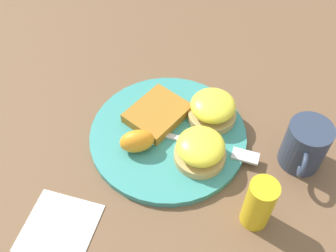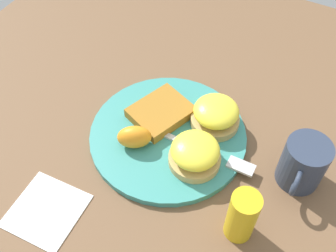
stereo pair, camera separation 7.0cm
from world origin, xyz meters
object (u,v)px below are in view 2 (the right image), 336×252
at_px(orange_wedge, 134,137).
at_px(fork, 201,150).
at_px(cup, 303,164).
at_px(condiment_bottle, 242,216).
at_px(sandwich_benedict_right, 216,114).
at_px(sandwich_benedict_left, 195,153).
at_px(hashbrown_patty, 161,112).

relative_size(orange_wedge, fork, 0.26).
distance_m(cup, condiment_bottle, 0.15).
xyz_separation_m(sandwich_benedict_right, condiment_bottle, (0.17, 0.12, 0.01)).
height_order(sandwich_benedict_left, hashbrown_patty, sandwich_benedict_left).
xyz_separation_m(orange_wedge, condiment_bottle, (0.06, 0.22, 0.01)).
bearing_deg(orange_wedge, hashbrown_patty, 174.00).
height_order(sandwich_benedict_right, cup, cup).
distance_m(orange_wedge, fork, 0.12).
distance_m(sandwich_benedict_left, cup, 0.18).
height_order(sandwich_benedict_right, fork, sandwich_benedict_right).
bearing_deg(sandwich_benedict_right, condiment_bottle, 34.20).
height_order(sandwich_benedict_left, condiment_bottle, condiment_bottle).
distance_m(sandwich_benedict_right, orange_wedge, 0.15).
bearing_deg(sandwich_benedict_right, fork, 3.33).
height_order(sandwich_benedict_left, fork, sandwich_benedict_left).
xyz_separation_m(sandwich_benedict_left, orange_wedge, (0.02, -0.11, -0.00)).
bearing_deg(sandwich_benedict_left, fork, 179.75).
height_order(sandwich_benedict_right, condiment_bottle, condiment_bottle).
bearing_deg(fork, sandwich_benedict_right, -176.67).
xyz_separation_m(sandwich_benedict_right, hashbrown_patty, (0.03, -0.10, -0.02)).
bearing_deg(fork, cup, 101.45).
bearing_deg(orange_wedge, condiment_bottle, 75.10).
relative_size(sandwich_benedict_right, orange_wedge, 1.49).
distance_m(orange_wedge, condiment_bottle, 0.23).
distance_m(hashbrown_patty, cup, 0.27).
relative_size(hashbrown_patty, condiment_bottle, 1.06).
distance_m(sandwich_benedict_left, hashbrown_patty, 0.12).
bearing_deg(condiment_bottle, cup, 158.48).
xyz_separation_m(fork, condiment_bottle, (0.10, 0.11, 0.03)).
bearing_deg(sandwich_benedict_left, orange_wedge, -81.35).
bearing_deg(fork, sandwich_benedict_left, -0.25).
height_order(hashbrown_patty, fork, hashbrown_patty).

